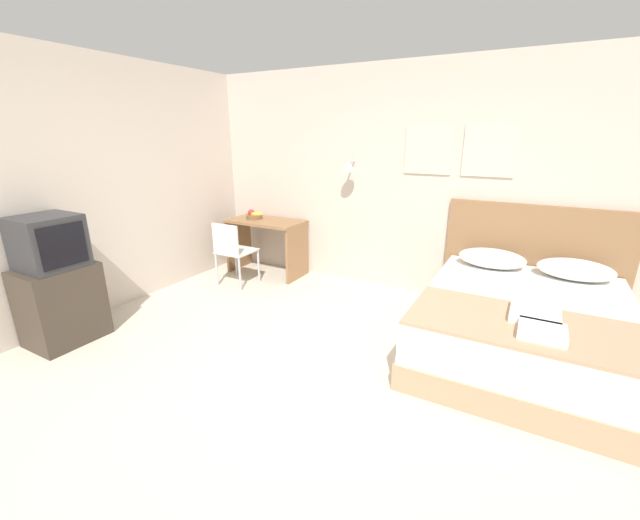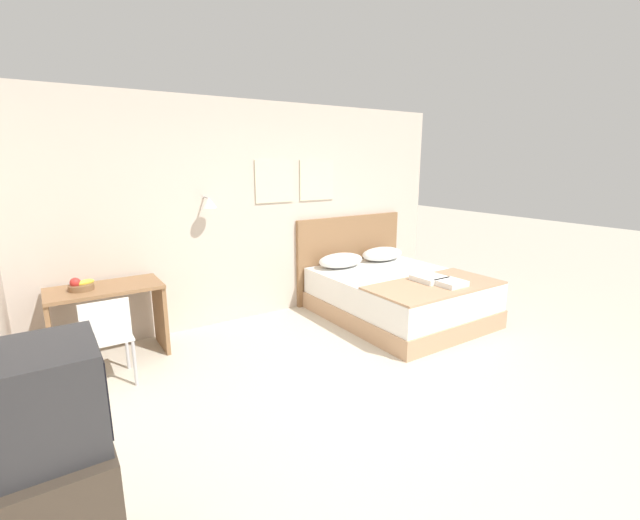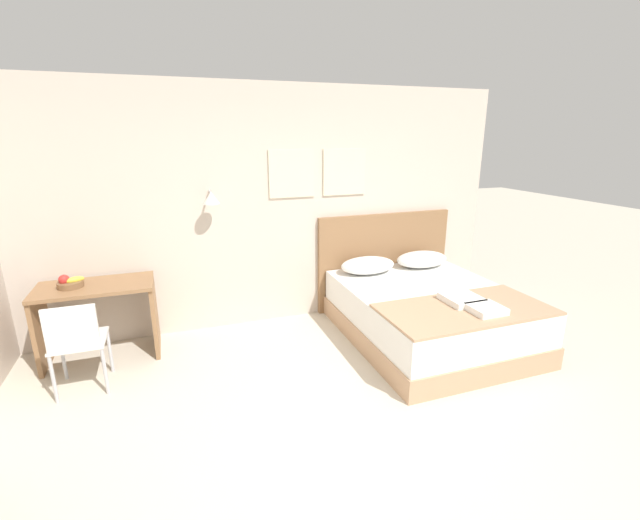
# 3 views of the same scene
# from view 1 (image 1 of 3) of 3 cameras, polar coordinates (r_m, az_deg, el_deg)

# --- Properties ---
(ground_plane) EXTENTS (24.00, 24.00, 0.00)m
(ground_plane) POSITION_cam_1_polar(r_m,az_deg,el_deg) (3.13, -6.00, -18.90)
(ground_plane) COLOR beige
(wall_back) EXTENTS (5.81, 0.31, 2.65)m
(wall_back) POSITION_cam_1_polar(r_m,az_deg,el_deg) (4.84, 11.23, 11.12)
(wall_back) COLOR beige
(wall_back) RESTS_ON ground_plane
(wall_left) EXTENTS (0.06, 5.51, 2.65)m
(wall_left) POSITION_cam_1_polar(r_m,az_deg,el_deg) (4.42, -37.07, 7.24)
(wall_left) COLOR beige
(wall_left) RESTS_ON ground_plane
(bed) EXTENTS (1.64, 1.99, 0.55)m
(bed) POSITION_cam_1_polar(r_m,az_deg,el_deg) (3.84, 27.29, -8.82)
(bed) COLOR tan
(bed) RESTS_ON ground_plane
(headboard) EXTENTS (1.76, 0.06, 1.19)m
(headboard) POSITION_cam_1_polar(r_m,az_deg,el_deg) (4.69, 28.42, -0.13)
(headboard) COLOR #8E6642
(headboard) RESTS_ON ground_plane
(pillow_left) EXTENTS (0.65, 0.41, 0.19)m
(pillow_left) POSITION_cam_1_polar(r_m,az_deg,el_deg) (4.42, 23.71, 0.23)
(pillow_left) COLOR white
(pillow_left) RESTS_ON bed
(pillow_right) EXTENTS (0.65, 0.41, 0.19)m
(pillow_right) POSITION_cam_1_polar(r_m,az_deg,el_deg) (4.43, 33.12, -1.17)
(pillow_right) COLOR white
(pillow_right) RESTS_ON bed
(throw_blanket) EXTENTS (1.59, 0.80, 0.02)m
(throw_blanket) POSITION_cam_1_polar(r_m,az_deg,el_deg) (3.19, 27.53, -8.39)
(throw_blanket) COLOR tan
(throw_blanket) RESTS_ON bed
(folded_towel_near_foot) EXTENTS (0.33, 0.34, 0.06)m
(folded_towel_near_foot) POSITION_cam_1_polar(r_m,az_deg,el_deg) (3.31, 28.78, -6.90)
(folded_towel_near_foot) COLOR white
(folded_towel_near_foot) RESTS_ON throw_blanket
(folded_towel_mid_bed) EXTENTS (0.29, 0.27, 0.06)m
(folded_towel_mid_bed) POSITION_cam_1_polar(r_m,az_deg,el_deg) (3.05, 29.59, -9.03)
(folded_towel_mid_bed) COLOR white
(folded_towel_mid_bed) RESTS_ON throw_blanket
(desk) EXTENTS (1.04, 0.55, 0.76)m
(desk) POSITION_cam_1_polar(r_m,az_deg,el_deg) (5.45, -7.80, 3.28)
(desk) COLOR #8E6642
(desk) RESTS_ON ground_plane
(desk_chair) EXTENTS (0.42, 0.42, 0.82)m
(desk_chair) POSITION_cam_1_polar(r_m,az_deg,el_deg) (5.06, -12.71, 1.63)
(desk_chair) COLOR white
(desk_chair) RESTS_ON ground_plane
(fruit_bowl) EXTENTS (0.24, 0.22, 0.13)m
(fruit_bowl) POSITION_cam_1_polar(r_m,az_deg,el_deg) (5.51, -9.60, 6.40)
(fruit_bowl) COLOR brown
(fruit_bowl) RESTS_ON desk
(tv_stand) EXTENTS (0.49, 0.61, 0.73)m
(tv_stand) POSITION_cam_1_polar(r_m,az_deg,el_deg) (4.37, -33.46, -5.38)
(tv_stand) COLOR #3D3328
(tv_stand) RESTS_ON ground_plane
(television) EXTENTS (0.48, 0.47, 0.47)m
(television) POSITION_cam_1_polar(r_m,az_deg,el_deg) (4.20, -34.81, 2.15)
(television) COLOR #2D2D30
(television) RESTS_ON tv_stand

